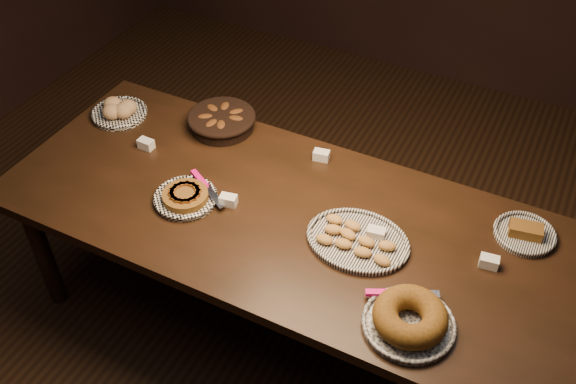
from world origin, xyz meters
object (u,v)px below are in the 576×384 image
at_px(buffet_table, 284,225).
at_px(apple_tart_plate, 186,197).
at_px(madeleine_platter, 357,240).
at_px(bundt_cake_plate, 409,319).

relative_size(buffet_table, apple_tart_plate, 7.60).
xyz_separation_m(madeleine_platter, bundt_cake_plate, (0.31, -0.28, 0.03)).
relative_size(buffet_table, madeleine_platter, 5.92).
xyz_separation_m(apple_tart_plate, madeleine_platter, (0.73, 0.10, -0.00)).
bearing_deg(apple_tart_plate, buffet_table, 32.03).
height_order(apple_tart_plate, madeleine_platter, apple_tart_plate).
height_order(buffet_table, apple_tart_plate, apple_tart_plate).
xyz_separation_m(buffet_table, apple_tart_plate, (-0.39, -0.12, 0.09)).
bearing_deg(buffet_table, madeleine_platter, -4.18).
distance_m(madeleine_platter, bundt_cake_plate, 0.42).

